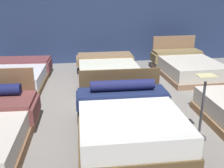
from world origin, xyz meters
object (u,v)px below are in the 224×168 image
(bed_5, at_px, (186,66))
(price_sign, at_px, (201,115))
(bed_1, at_px, (128,121))
(bed_4, at_px, (108,71))
(bed_3, at_px, (16,75))

(bed_5, height_order, price_sign, price_sign)
(bed_1, relative_size, price_sign, 1.84)
(bed_4, bearing_deg, bed_1, -90.31)
(bed_1, bearing_deg, bed_3, 128.67)
(bed_1, bearing_deg, price_sign, -10.18)
(bed_3, relative_size, price_sign, 2.05)
(bed_1, distance_m, price_sign, 1.15)
(bed_5, distance_m, price_sign, 3.40)
(bed_1, distance_m, bed_3, 3.80)
(bed_3, xyz_separation_m, bed_5, (4.58, 0.03, 0.04))
(bed_3, distance_m, bed_5, 4.58)
(bed_3, height_order, price_sign, price_sign)
(bed_4, height_order, price_sign, price_sign)
(bed_4, relative_size, price_sign, 1.99)
(bed_3, distance_m, price_sign, 4.72)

